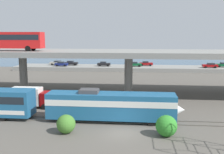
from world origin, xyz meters
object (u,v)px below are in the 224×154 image
at_px(parked_car_0, 223,65).
at_px(parked_car_6, 71,63).
at_px(service_truck_west, 32,97).
at_px(parked_car_5, 210,65).
at_px(parked_car_2, 57,63).
at_px(train_locomotive, 117,105).
at_px(parked_car_7, 135,64).
at_px(parked_car_3, 146,63).
at_px(transit_bus_on_overpass, 10,40).
at_px(parked_car_4, 61,64).
at_px(parked_car_1, 104,64).

xyz_separation_m(parked_car_0, parked_car_6, (-48.47, 0.61, 0.00)).
height_order(service_truck_west, parked_car_5, service_truck_west).
bearing_deg(parked_car_2, parked_car_6, 179.05).
distance_m(train_locomotive, service_truck_west, 14.68).
bearing_deg(train_locomotive, parked_car_7, 87.90).
bearing_deg(parked_car_7, parked_car_3, 34.35).
height_order(train_locomotive, transit_bus_on_overpass, transit_bus_on_overpass).
distance_m(train_locomotive, parked_car_6, 55.50).
distance_m(parked_car_2, parked_car_3, 29.46).
bearing_deg(parked_car_0, parked_car_4, 2.72).
bearing_deg(parked_car_1, service_truck_west, -96.86).
height_order(parked_car_0, parked_car_3, same).
distance_m(parked_car_2, parked_car_4, 3.92).
bearing_deg(service_truck_west, transit_bus_on_overpass, 130.69).
relative_size(service_truck_west, parked_car_0, 1.62).
distance_m(parked_car_0, parked_car_7, 27.29).
distance_m(transit_bus_on_overpass, parked_car_0, 62.97).
relative_size(service_truck_west, parked_car_7, 1.68).
relative_size(train_locomotive, transit_bus_on_overpass, 1.46).
xyz_separation_m(transit_bus_on_overpass, parked_car_0, (49.67, 37.81, -8.23)).
bearing_deg(parked_car_3, parked_car_5, -10.79).
relative_size(parked_car_0, parked_car_1, 1.02).
bearing_deg(parked_car_1, transit_bus_on_overpass, -108.53).
bearing_deg(service_truck_west, parked_car_5, 48.80).
xyz_separation_m(parked_car_1, parked_car_3, (13.52, 2.36, 0.00)).
bearing_deg(parked_car_5, parked_car_7, -3.25).
xyz_separation_m(parked_car_4, parked_car_5, (46.34, 0.17, 0.00)).
height_order(transit_bus_on_overpass, parked_car_0, transit_bus_on_overpass).
relative_size(train_locomotive, parked_car_1, 4.24).
bearing_deg(parked_car_6, parked_car_4, -128.13).
bearing_deg(parked_car_2, parked_car_5, 176.55).
bearing_deg(service_truck_west, train_locomotive, -22.09).
bearing_deg(parked_car_1, parked_car_4, -173.74).
height_order(parked_car_2, parked_car_4, same).
height_order(parked_car_5, parked_car_7, same).
relative_size(parked_car_5, parked_car_7, 1.10).
relative_size(transit_bus_on_overpass, parked_car_3, 2.81).
bearing_deg(parked_car_4, parked_car_0, 2.72).
relative_size(service_truck_west, parked_car_1, 1.65).
xyz_separation_m(parked_car_0, parked_car_7, (-27.28, -0.95, -0.00)).
xyz_separation_m(service_truck_west, parked_car_4, (-8.13, 43.48, 0.38)).
height_order(parked_car_3, parked_car_5, same).
height_order(parked_car_0, parked_car_1, same).
bearing_deg(parked_car_1, parked_car_5, -2.29).
height_order(parked_car_1, parked_car_6, same).
distance_m(train_locomotive, parked_car_4, 53.59).
xyz_separation_m(parked_car_1, parked_car_4, (-13.54, -1.48, 0.00)).
height_order(service_truck_west, parked_car_7, service_truck_west).
bearing_deg(parked_car_0, parked_car_5, 26.45).
bearing_deg(parked_car_2, transit_bus_on_overpass, 95.30).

